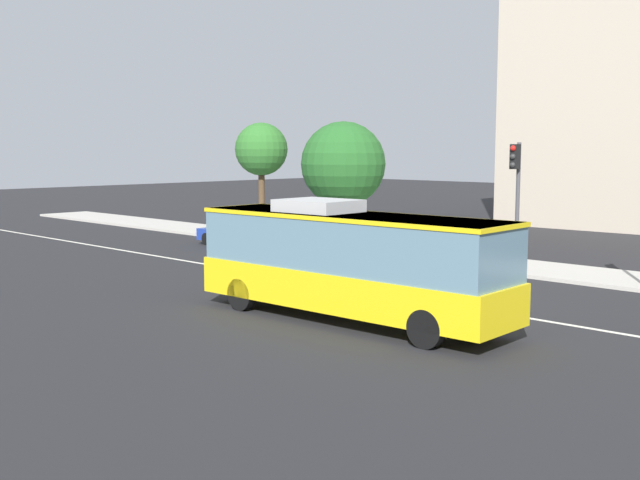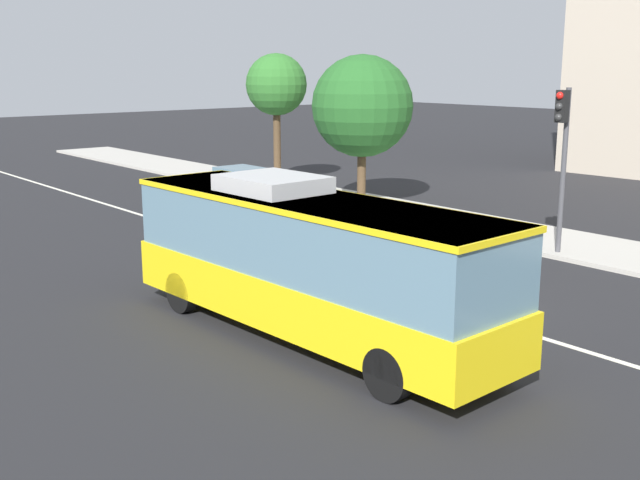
# 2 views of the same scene
# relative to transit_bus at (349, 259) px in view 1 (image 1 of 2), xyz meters

# --- Properties ---
(ground_plane) EXTENTS (160.00, 160.00, 0.00)m
(ground_plane) POSITION_rel_transit_bus_xyz_m (0.16, 3.88, -1.81)
(ground_plane) COLOR black
(sidewalk_kerb) EXTENTS (80.00, 3.79, 0.14)m
(sidewalk_kerb) POSITION_rel_transit_bus_xyz_m (0.16, 12.10, -1.74)
(sidewalk_kerb) COLOR #B2ADA3
(sidewalk_kerb) RESTS_ON ground_plane
(lane_centre_line) EXTENTS (76.00, 0.16, 0.01)m
(lane_centre_line) POSITION_rel_transit_bus_xyz_m (0.16, 3.88, -1.80)
(lane_centre_line) COLOR silver
(lane_centre_line) RESTS_ON ground_plane
(transit_bus) EXTENTS (10.07, 2.82, 3.46)m
(transit_bus) POSITION_rel_transit_bus_xyz_m (0.00, 0.00, 0.00)
(transit_bus) COLOR yellow
(transit_bus) RESTS_ON ground_plane
(sedan_blue) EXTENTS (4.51, 1.85, 1.46)m
(sedan_blue) POSITION_rel_transit_bus_xyz_m (-15.47, 8.91, -1.09)
(sedan_blue) COLOR #1E3899
(sedan_blue) RESTS_ON ground_plane
(traffic_light_mid_block) EXTENTS (0.33, 0.62, 5.20)m
(traffic_light_mid_block) POSITION_rel_transit_bus_xyz_m (-0.68, 10.52, 1.75)
(traffic_light_mid_block) COLOR #47474C
(traffic_light_mid_block) RESTS_ON ground_plane
(street_tree_kerbside_centre) EXTENTS (4.18, 4.18, 6.30)m
(street_tree_kerbside_centre) POSITION_rel_transit_bus_xyz_m (-10.92, 11.83, 2.39)
(street_tree_kerbside_centre) COLOR #4C3823
(street_tree_kerbside_centre) RESTS_ON ground_plane
(street_tree_kerbside_right) EXTENTS (2.97, 2.97, 6.43)m
(street_tree_kerbside_right) POSITION_rel_transit_bus_xyz_m (-17.99, 12.76, 3.08)
(street_tree_kerbside_right) COLOR #4C3823
(street_tree_kerbside_right) RESTS_ON ground_plane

